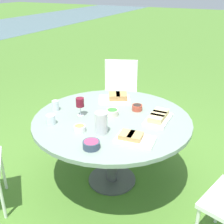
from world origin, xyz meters
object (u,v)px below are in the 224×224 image
at_px(dining_table, 112,126).
at_px(handbag, 58,119).
at_px(chair_near_left, 120,88).
at_px(wine_glass, 80,103).
at_px(water_pitcher, 101,123).

distance_m(dining_table, handbag, 1.43).
distance_m(chair_near_left, wine_glass, 1.32).
height_order(chair_near_left, handbag, chair_near_left).
bearing_deg(water_pitcher, chair_near_left, 18.95).
relative_size(chair_near_left, wine_glass, 5.09).
bearing_deg(handbag, chair_near_left, -54.14).
bearing_deg(chair_near_left, wine_glass, -172.12).
distance_m(dining_table, chair_near_left, 1.28).
distance_m(water_pitcher, wine_glass, 0.39).
height_order(dining_table, water_pitcher, water_pitcher).
xyz_separation_m(chair_near_left, water_pitcher, (-1.47, -0.51, 0.27)).
bearing_deg(dining_table, water_pitcher, -171.18).
height_order(chair_near_left, water_pitcher, water_pitcher).
relative_size(dining_table, handbag, 3.94).
distance_m(water_pitcher, handbag, 1.69).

